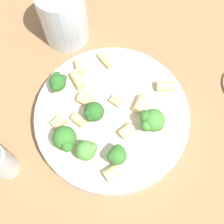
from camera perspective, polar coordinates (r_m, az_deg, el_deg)
ground_plane at (r=0.50m, az=0.00°, el=-2.01°), size 2.00×2.00×0.00m
pasta_bowl at (r=0.48m, az=0.00°, el=-1.13°), size 0.23×0.23×0.04m
broccoli_floret_0 at (r=0.44m, az=-3.34°, el=-0.09°), size 0.03×0.03×0.04m
broccoli_floret_1 at (r=0.47m, az=-9.91°, el=5.35°), size 0.03×0.03×0.03m
broccoli_floret_2 at (r=0.43m, az=7.34°, el=-1.68°), size 0.03×0.04×0.04m
broccoli_floret_3 at (r=0.42m, az=-4.71°, el=-6.96°), size 0.03×0.03×0.04m
broccoli_floret_4 at (r=0.42m, az=0.93°, el=-7.90°), size 0.03×0.03×0.03m
broccoli_floret_5 at (r=0.43m, az=-8.63°, el=-4.91°), size 0.04×0.03×0.04m
rigatoni_0 at (r=0.43m, az=-0.07°, el=-11.10°), size 0.03×0.03×0.02m
rigatoni_1 at (r=0.46m, az=-4.86°, el=2.35°), size 0.02×0.02×0.02m
rigatoni_2 at (r=0.46m, az=5.22°, el=1.49°), size 0.03×0.02×0.02m
rigatoni_3 at (r=0.49m, az=-1.16°, el=9.57°), size 0.03×0.03×0.01m
rigatoni_4 at (r=0.45m, az=-6.12°, el=-1.43°), size 0.02×0.02×0.01m
rigatoni_5 at (r=0.44m, az=2.61°, el=-3.46°), size 0.03×0.02×0.01m
rigatoni_6 at (r=0.48m, az=9.66°, el=4.70°), size 0.02×0.03×0.02m
rigatoni_7 at (r=0.49m, az=-5.95°, el=8.23°), size 0.03×0.02×0.01m
rigatoni_8 at (r=0.48m, az=-6.27°, el=5.85°), size 0.03×0.03×0.02m
chicken_chunk_0 at (r=0.46m, az=-9.72°, el=-1.97°), size 0.02×0.02×0.01m
chicken_chunk_1 at (r=0.46m, az=0.60°, el=2.09°), size 0.02×0.02×0.01m
drinking_glass at (r=0.54m, az=-8.79°, el=16.75°), size 0.08×0.08×0.11m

